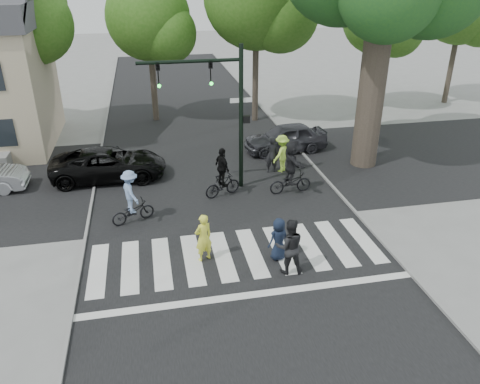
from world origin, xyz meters
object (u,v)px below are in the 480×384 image
object	(u,v)px
pedestrian_woman	(203,238)
cyclist_right	(291,170)
pedestrian_child	(279,239)
car_suv	(109,164)
pedestrian_adult	(289,246)
traffic_signal	(220,99)
cyclist_left	(132,200)
car_grey	(285,138)
cyclist_mid	(222,177)

from	to	relation	value
pedestrian_woman	cyclist_right	size ratio (longest dim) A/B	0.72
pedestrian_child	car_suv	distance (m)	9.55
pedestrian_child	pedestrian_adult	world-z (taller)	pedestrian_adult
traffic_signal	pedestrian_child	world-z (taller)	traffic_signal
pedestrian_child	car_suv	size ratio (longest dim) A/B	0.29
pedestrian_adult	cyclist_left	distance (m)	6.34
car_suv	car_grey	world-z (taller)	car_grey
pedestrian_adult	cyclist_left	size ratio (longest dim) A/B	0.89
pedestrian_child	traffic_signal	bearing A→B (deg)	-101.45
car_grey	traffic_signal	bearing A→B (deg)	-50.57
cyclist_left	cyclist_right	bearing A→B (deg)	10.86
pedestrian_woman	cyclist_right	xyz separation A→B (m)	(4.23, 4.26, 0.19)
cyclist_mid	cyclist_right	distance (m)	2.85
pedestrian_child	car_grey	distance (m)	9.92
pedestrian_adult	car_suv	xyz separation A→B (m)	(-5.78, 8.46, -0.23)
traffic_signal	pedestrian_adult	world-z (taller)	traffic_signal
pedestrian_woman	pedestrian_adult	bearing A→B (deg)	131.55
pedestrian_adult	traffic_signal	bearing A→B (deg)	-73.66
cyclist_right	car_grey	size ratio (longest dim) A/B	0.54
car_grey	pedestrian_adult	bearing A→B (deg)	-20.01
cyclist_mid	cyclist_right	bearing A→B (deg)	-5.33
pedestrian_woman	cyclist_left	size ratio (longest dim) A/B	0.80
cyclist_left	car_grey	bearing A→B (deg)	38.08
cyclist_left	car_grey	xyz separation A→B (m)	(7.68, 6.02, -0.18)
traffic_signal	cyclist_left	distance (m)	5.31
pedestrian_woman	cyclist_mid	xyz separation A→B (m)	(1.39, 4.52, 0.03)
cyclist_mid	cyclist_right	xyz separation A→B (m)	(2.84, -0.26, 0.16)
cyclist_left	car_grey	size ratio (longest dim) A/B	0.49
pedestrian_woman	car_grey	distance (m)	10.54
pedestrian_adult	pedestrian_woman	bearing A→B (deg)	-17.95
cyclist_left	car_suv	size ratio (longest dim) A/B	0.41
cyclist_mid	car_suv	distance (m)	5.43
pedestrian_adult	cyclist_left	world-z (taller)	cyclist_left
traffic_signal	cyclist_left	size ratio (longest dim) A/B	2.90
cyclist_right	pedestrian_woman	bearing A→B (deg)	-134.78
cyclist_right	traffic_signal	bearing A→B (deg)	159.33
traffic_signal	cyclist_right	world-z (taller)	traffic_signal
traffic_signal	pedestrian_woman	bearing A→B (deg)	-105.61
pedestrian_adult	cyclist_right	xyz separation A→B (m)	(1.73, 5.44, 0.10)
pedestrian_child	pedestrian_adult	xyz separation A→B (m)	(0.11, -0.78, 0.19)
cyclist_mid	car_suv	xyz separation A→B (m)	(-4.67, 2.75, -0.17)
pedestrian_woman	cyclist_right	bearing A→B (deg)	-157.87
traffic_signal	cyclist_left	world-z (taller)	traffic_signal
cyclist_left	car_grey	world-z (taller)	cyclist_left
pedestrian_adult	cyclist_mid	world-z (taller)	cyclist_mid
traffic_signal	pedestrian_adult	size ratio (longest dim) A/B	3.25
pedestrian_woman	car_suv	bearing A→B (deg)	-88.81
pedestrian_adult	cyclist_right	distance (m)	5.71
pedestrian_woman	car_suv	distance (m)	7.98
cyclist_left	traffic_signal	bearing A→B (deg)	31.40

